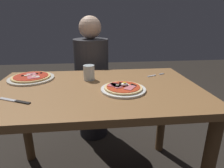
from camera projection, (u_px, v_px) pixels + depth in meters
The scene contains 7 objects.
dining_table at pixel (97, 105), 1.21m from camera, with size 1.27×0.80×0.76m.
pizza_foreground at pixel (123, 88), 1.12m from camera, with size 0.26×0.26×0.05m.
pizza_across_left at pixel (31, 78), 1.32m from camera, with size 0.31×0.31×0.03m.
water_glass_near at pixel (89, 74), 1.30m from camera, with size 0.08×0.08×0.10m.
fork at pixel (155, 75), 1.41m from camera, with size 0.15×0.08×0.00m.
knife at pixel (17, 101), 0.97m from camera, with size 0.18×0.10×0.01m.
diner_person at pixel (92, 83), 1.87m from camera, with size 0.32×0.32×1.18m.
Camera 1 is at (-0.02, -1.10, 1.17)m, focal length 30.86 mm.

